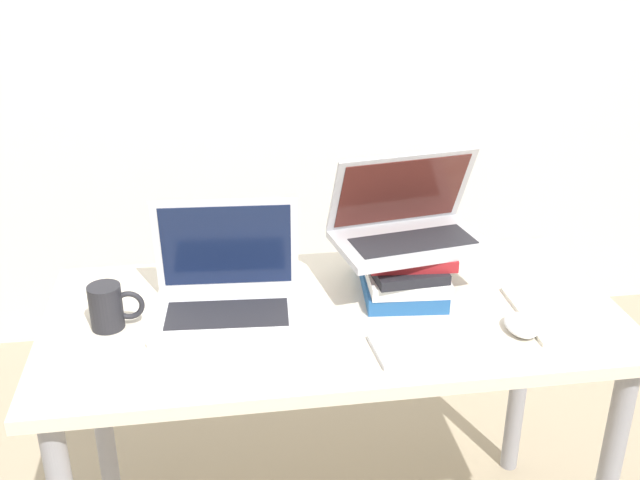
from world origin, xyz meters
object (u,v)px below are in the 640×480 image
Objects in this scene: book_stack at (402,268)px; wireless_keyboard at (436,345)px; mouse at (521,325)px; notepad at (565,312)px; laptop_left at (227,291)px; laptop_on_books at (408,225)px; mug at (108,307)px.

wireless_keyboard is (0.01, -0.26, -0.05)m from book_stack.
mouse reaches higher than notepad.
laptop_left is at bearing 152.33° from wireless_keyboard.
wireless_keyboard reaches higher than notepad.
mouse is (0.21, -0.23, -0.04)m from book_stack.
laptop_left is at bearing -173.20° from laptop_on_books.
mug is (-0.88, 0.15, 0.04)m from mouse.
book_stack is 2.73× the size of mouse.
mouse is 0.89m from mug.
laptop_on_books reaches higher than laptop_left.
notepad is (0.33, -0.18, -0.16)m from laptop_on_books.
wireless_keyboard is (0.42, -0.22, -0.04)m from laptop_left.
notepad is 1.02m from mug.
laptop_left reaches higher than book_stack.
laptop_left is 0.48m from wireless_keyboard.
notepad is at bearing -5.42° from mug.
laptop_left is at bearing 8.14° from mug.
laptop_left reaches higher than mug.
laptop_left reaches higher than notepad.
laptop_on_books reaches higher than mouse.
laptop_left is 1.23× the size of book_stack.
book_stack is 0.38m from notepad.
book_stack is 1.08× the size of notepad.
mouse is 0.40× the size of notepad.
laptop_left is 0.77m from notepad.
laptop_left is 0.65m from mouse.
wireless_keyboard is at bearing -88.10° from book_stack.
book_stack reaches higher than wireless_keyboard.
laptop_on_books is 0.41m from notepad.
wireless_keyboard is 0.20m from mouse.
book_stack is 0.27m from wireless_keyboard.
laptop_on_books is at bearing 7.31° from mug.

